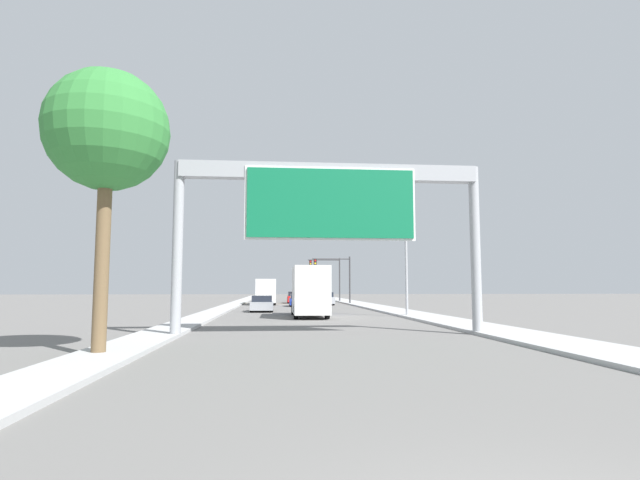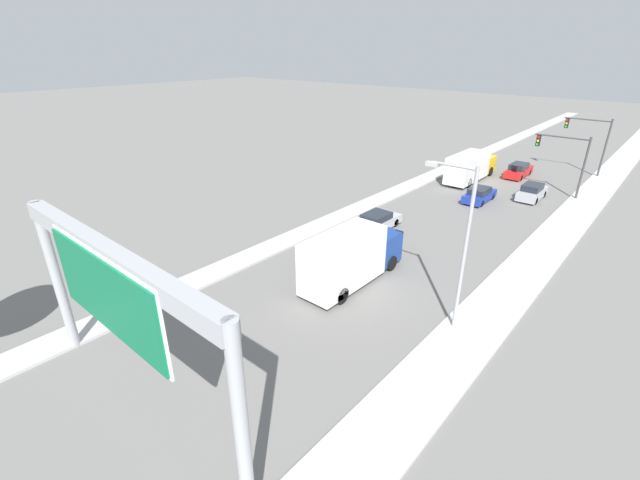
{
  "view_description": "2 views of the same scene",
  "coord_description": "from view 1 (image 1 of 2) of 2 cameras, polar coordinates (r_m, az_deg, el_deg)",
  "views": [
    {
      "loc": [
        -2.3,
        -3.27,
        2.05
      ],
      "look_at": [
        0.0,
        23.09,
        4.57
      ],
      "focal_mm": 28.0,
      "sensor_mm": 36.0,
      "label": 1
    },
    {
      "loc": [
        13.55,
        13.05,
        13.32
      ],
      "look_at": [
        -1.64,
        30.63,
        2.71
      ],
      "focal_mm": 24.0,
      "sensor_mm": 36.0,
      "label": 2
    }
  ],
  "objects": [
    {
      "name": "sign_gantry",
      "position": [
        21.59,
        1.21,
        4.56
      ],
      "size": [
        13.34,
        0.73,
        7.41
      ],
      "color": "#9EA0A5",
      "rests_on": "ground"
    },
    {
      "name": "median_strip_left",
      "position": [
        63.49,
        -9.53,
        -7.15
      ],
      "size": [
        2.0,
        120.0,
        0.15
      ],
      "color": "#B2B2B2",
      "rests_on": "ground"
    },
    {
      "name": "traffic_light_near_intersection",
      "position": [
        61.75,
        1.98,
        -3.62
      ],
      "size": [
        4.78,
        0.32,
        5.87
      ],
      "color": "#3D3D3F",
      "rests_on": "ground"
    },
    {
      "name": "car_far_right",
      "position": [
        58.91,
        0.67,
        -6.75
      ],
      "size": [
        1.73,
        4.24,
        1.5
      ],
      "color": "#A5A8AD",
      "rests_on": "ground"
    },
    {
      "name": "sidewalk_right",
      "position": [
        64.09,
        4.07,
        -7.19
      ],
      "size": [
        3.0,
        120.0,
        0.15
      ],
      "color": "#B2B2B2",
      "rests_on": "ground"
    },
    {
      "name": "car_far_center",
      "position": [
        65.7,
        -3.0,
        -6.6
      ],
      "size": [
        1.71,
        4.77,
        1.51
      ],
      "color": "red",
      "rests_on": "ground"
    },
    {
      "name": "truck_box_secondary",
      "position": [
        34.89,
        -1.21,
        -5.94
      ],
      "size": [
        2.32,
        7.8,
        3.46
      ],
      "color": "navy",
      "rests_on": "ground"
    },
    {
      "name": "traffic_light_mid_block",
      "position": [
        71.7,
        1.09,
        -3.68
      ],
      "size": [
        4.67,
        0.32,
        6.28
      ],
      "color": "#3D3D3F",
      "rests_on": "ground"
    },
    {
      "name": "car_mid_left",
      "position": [
        43.02,
        -6.63,
        -7.27
      ],
      "size": [
        1.88,
        4.36,
        1.36
      ],
      "color": "#A5A8AD",
      "rests_on": "ground"
    },
    {
      "name": "car_near_right",
      "position": [
        54.77,
        -2.59,
        -6.9
      ],
      "size": [
        1.72,
        4.2,
        1.36
      ],
      "color": "navy",
      "rests_on": "ground"
    },
    {
      "name": "palm_tree_foreground",
      "position": [
        16.99,
        -23.13,
        11.22
      ],
      "size": [
        3.74,
        3.74,
        8.74
      ],
      "color": "brown",
      "rests_on": "ground"
    },
    {
      "name": "street_lamp_right",
      "position": [
        35.82,
        9.32,
        -0.6
      ],
      "size": [
        2.54,
        0.28,
        8.52
      ],
      "color": "#9EA0A5",
      "rests_on": "ground"
    },
    {
      "name": "truck_box_primary",
      "position": [
        60.59,
        -6.15,
        -5.89
      ],
      "size": [
        2.3,
        8.67,
        3.01
      ],
      "color": "yellow",
      "rests_on": "ground"
    }
  ]
}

